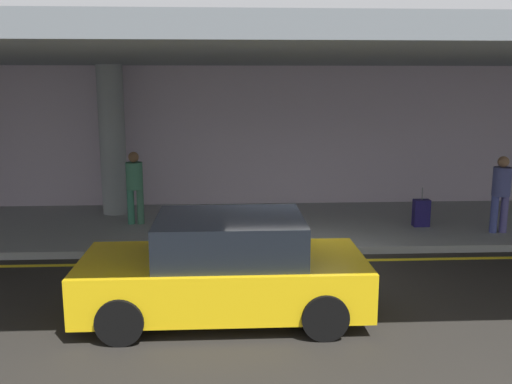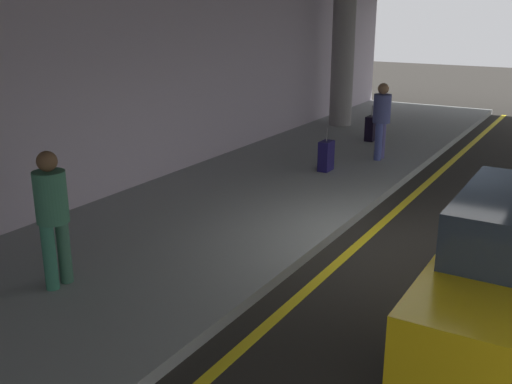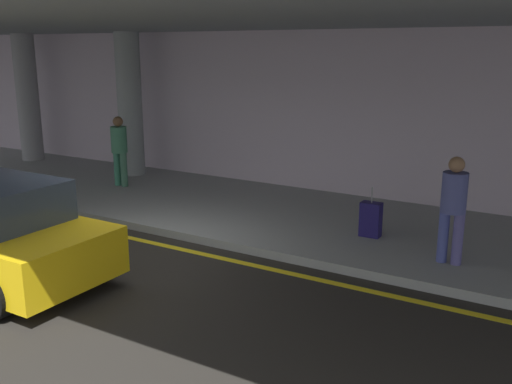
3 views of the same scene
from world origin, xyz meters
TOP-DOWN VIEW (x-y plane):
  - ground_plane at (0.00, 0.00)m, footprint 60.00×60.00m
  - sidewalk at (0.00, 3.10)m, footprint 26.00×4.20m
  - lane_stripe_yellow at (0.00, 0.62)m, footprint 26.00×0.14m
  - support_column_right_mid at (8.00, 4.30)m, footprint 0.63×0.63m
  - terminal_back_wall at (0.00, 5.35)m, footprint 26.00×0.30m
  - traveler_with_luggage at (4.71, 1.95)m, footprint 0.38×0.38m
  - person_waiting_for_ride at (-3.32, 3.15)m, footprint 0.38×0.38m
  - suitcase_upright_primary at (3.21, 2.57)m, footprint 0.36×0.22m
  - suitcase_upright_secondary at (6.42, 2.79)m, footprint 0.36×0.22m

SIDE VIEW (x-z plane):
  - ground_plane at x=0.00m, z-range 0.00..0.00m
  - lane_stripe_yellow at x=0.00m, z-range 0.00..0.01m
  - sidewalk at x=0.00m, z-range 0.00..0.15m
  - suitcase_upright_primary at x=3.21m, z-range 0.01..0.91m
  - suitcase_upright_secondary at x=6.42m, z-range 0.01..0.91m
  - traveler_with_luggage at x=4.71m, z-range 0.27..1.95m
  - person_waiting_for_ride at x=-3.32m, z-range 0.27..1.95m
  - terminal_back_wall at x=0.00m, z-range 0.00..3.80m
  - support_column_right_mid at x=8.00m, z-range 0.15..3.80m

